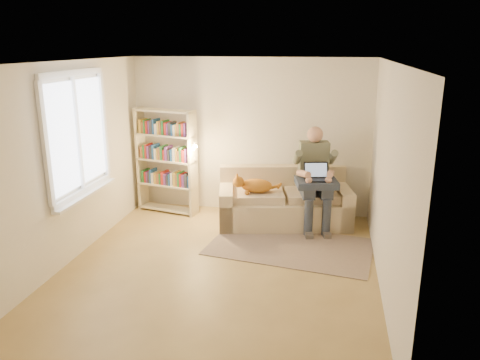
% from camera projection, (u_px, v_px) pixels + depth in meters
% --- Properties ---
extents(floor, '(4.50, 4.50, 0.00)m').
position_uv_depth(floor, '(220.00, 267.00, 6.10)').
color(floor, olive).
rests_on(floor, ground).
extents(ceiling, '(4.00, 4.50, 0.02)m').
position_uv_depth(ceiling, '(217.00, 62.00, 5.37)').
color(ceiling, white).
rests_on(ceiling, wall_back).
extents(wall_left, '(0.02, 4.50, 2.60)m').
position_uv_depth(wall_left, '(70.00, 163.00, 6.11)').
color(wall_left, silver).
rests_on(wall_left, floor).
extents(wall_right, '(0.02, 4.50, 2.60)m').
position_uv_depth(wall_right, '(388.00, 180.00, 5.37)').
color(wall_right, silver).
rests_on(wall_right, floor).
extents(wall_back, '(4.00, 0.02, 2.60)m').
position_uv_depth(wall_back, '(250.00, 137.00, 7.86)').
color(wall_back, silver).
rests_on(wall_back, floor).
extents(wall_front, '(4.00, 0.02, 2.60)m').
position_uv_depth(wall_front, '(150.00, 245.00, 3.62)').
color(wall_front, silver).
rests_on(wall_front, floor).
extents(window, '(0.12, 1.52, 1.69)m').
position_uv_depth(window, '(81.00, 154.00, 6.26)').
color(window, white).
rests_on(window, wall_left).
extents(sofa, '(2.21, 1.33, 0.87)m').
position_uv_depth(sofa, '(284.00, 204.00, 7.53)').
color(sofa, beige).
rests_on(sofa, floor).
extents(person, '(0.58, 0.79, 1.58)m').
position_uv_depth(person, '(315.00, 173.00, 7.23)').
color(person, '#646A56').
rests_on(person, sofa).
extents(cat, '(0.72, 0.37, 0.27)m').
position_uv_depth(cat, '(253.00, 185.00, 7.30)').
color(cat, orange).
rests_on(cat, sofa).
extents(blanket, '(0.71, 0.62, 0.10)m').
position_uv_depth(blanket, '(320.00, 183.00, 7.10)').
color(blanket, '#283146').
rests_on(blanket, person).
extents(laptop, '(0.42, 0.39, 0.30)m').
position_uv_depth(laptop, '(320.00, 175.00, 7.08)').
color(laptop, black).
rests_on(laptop, blanket).
extents(bookshelf, '(1.16, 0.56, 1.78)m').
position_uv_depth(bookshelf, '(166.00, 156.00, 7.87)').
color(bookshelf, beige).
rests_on(bookshelf, floor).
extents(rug, '(2.44, 1.66, 0.01)m').
position_uv_depth(rug, '(290.00, 247.00, 6.70)').
color(rug, gray).
rests_on(rug, floor).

